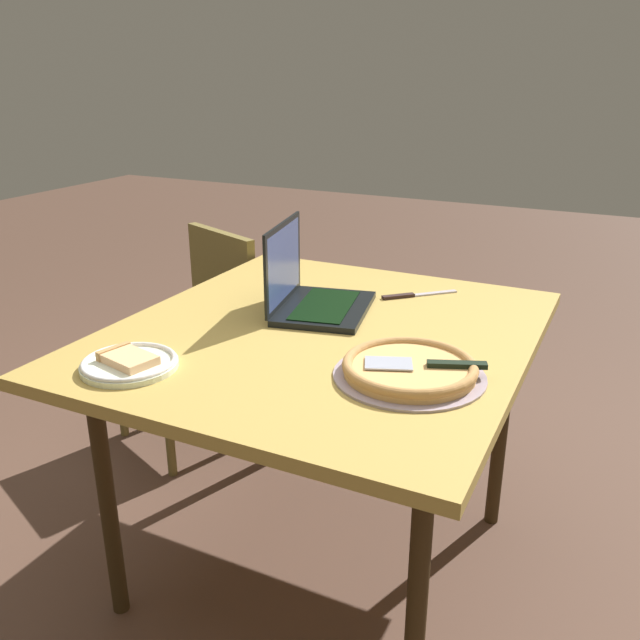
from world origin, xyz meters
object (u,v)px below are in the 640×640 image
Objects in this scene: pizza_plate at (129,363)px; table_knife at (412,295)px; chair_near at (198,322)px; pizza_tray at (410,369)px; laptop at (311,293)px; dining_table at (323,351)px.

table_knife is (0.80, -0.43, -0.01)m from pizza_plate.
pizza_tray is at bearing -121.67° from chair_near.
chair_near reaches higher than pizza_plate.
table_knife is at bearing -42.12° from laptop.
laptop is at bearing -20.55° from pizza_plate.
chair_near is at bearing 57.88° from dining_table.
dining_table is 0.37m from pizza_tray.
pizza_plate is 1.09m from chair_near.
chair_near is (0.92, 0.49, -0.30)m from pizza_plate.
pizza_tray is 1.33m from chair_near.
table_knife is at bearing 18.04° from pizza_tray.
pizza_tray is 0.58m from table_knife.
pizza_tray is at bearing -126.70° from laptop.
pizza_tray reaches higher than pizza_plate.
table_knife reaches higher than dining_table.
chair_near is at bearing 28.06° from pizza_plate.
laptop is 0.86m from chair_near.
chair_near is (0.13, 0.92, -0.29)m from table_knife.
table_knife is (0.37, -0.13, 0.07)m from dining_table.
pizza_tray is (0.24, -0.61, 0.01)m from pizza_plate.
dining_table is 1.43× the size of chair_near.
laptop reaches higher than chair_near.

